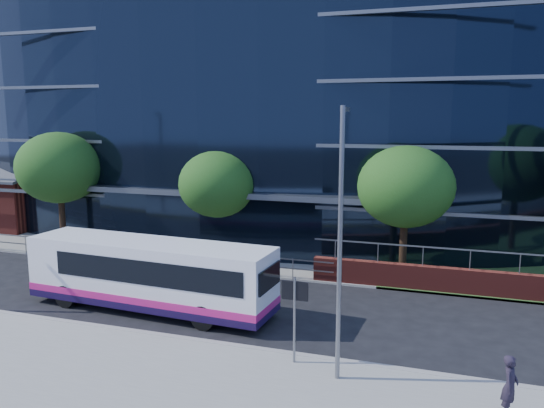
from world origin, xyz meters
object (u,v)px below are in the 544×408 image
(tree_far_a, at_px, (59,168))
(tree_far_b, at_px, (218,184))
(brick_pavilion, at_px, (3,198))
(pedestrian, at_px, (510,386))
(city_bus, at_px, (151,274))
(tree_far_c, at_px, (406,187))
(street_sign, at_px, (295,302))
(streetlight_east, at_px, (340,237))

(tree_far_a, bearing_deg, tree_far_b, 2.86)
(brick_pavilion, distance_m, pedestrian, 36.48)
(city_bus, bearing_deg, tree_far_c, 42.38)
(brick_pavilion, xyz_separation_m, city_bus, (19.61, -12.08, -0.42))
(tree_far_b, height_order, city_bus, tree_far_b)
(street_sign, relative_size, tree_far_b, 0.46)
(brick_pavilion, xyz_separation_m, pedestrian, (32.62, -16.29, -0.97))
(city_bus, bearing_deg, tree_far_a, 147.89)
(tree_far_a, relative_size, pedestrian, 4.24)
(tree_far_a, height_order, tree_far_b, tree_far_a)
(tree_far_c, xyz_separation_m, city_bus, (-9.40, -7.59, -3.02))
(tree_far_c, distance_m, streetlight_east, 11.22)
(tree_far_b, xyz_separation_m, streetlight_east, (9.00, -11.67, 0.23))
(pedestrian, bearing_deg, city_bus, 88.41)
(brick_pavilion, xyz_separation_m, street_sign, (26.50, -15.09, 0.21))
(brick_pavilion, height_order, street_sign, brick_pavilion)
(tree_far_a, distance_m, tree_far_c, 20.00)
(tree_far_a, relative_size, city_bus, 0.65)
(streetlight_east, distance_m, pedestrian, 5.81)
(street_sign, bearing_deg, brick_pavilion, 150.35)
(street_sign, xyz_separation_m, pedestrian, (6.12, -1.21, -1.18))
(brick_pavilion, relative_size, tree_far_a, 1.23)
(city_bus, bearing_deg, pedestrian, -14.45)
(street_sign, bearing_deg, pedestrian, -11.14)
(streetlight_east, relative_size, city_bus, 0.75)
(tree_far_b, xyz_separation_m, tree_far_c, (10.00, -0.50, 0.33))
(street_sign, bearing_deg, tree_far_b, 124.08)
(street_sign, height_order, streetlight_east, streetlight_east)
(tree_far_a, bearing_deg, street_sign, -31.17)
(brick_pavilion, bearing_deg, streetlight_east, -29.24)
(city_bus, xyz_separation_m, pedestrian, (13.02, -4.21, -0.54))
(tree_far_a, bearing_deg, tree_far_c, 0.00)
(brick_pavilion, bearing_deg, city_bus, -31.65)
(tree_far_a, height_order, city_bus, tree_far_a)
(street_sign, relative_size, streetlight_east, 0.35)
(brick_pavilion, relative_size, streetlight_east, 1.08)
(brick_pavilion, distance_m, city_bus, 23.03)
(tree_far_b, height_order, tree_far_c, tree_far_c)
(brick_pavilion, bearing_deg, tree_far_b, -11.88)
(brick_pavilion, relative_size, pedestrian, 5.23)
(brick_pavilion, distance_m, tree_far_c, 29.46)
(tree_far_a, relative_size, tree_far_c, 1.07)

